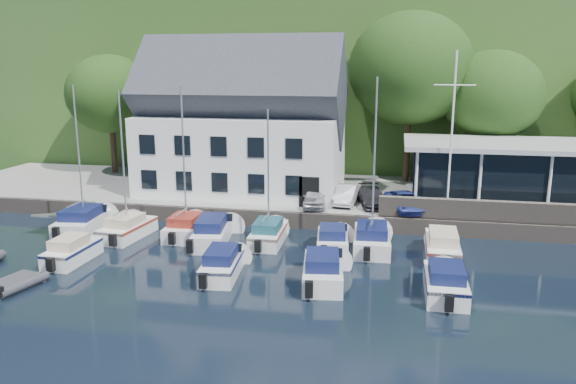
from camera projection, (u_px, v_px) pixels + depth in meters
name	position (u px, v px, depth m)	size (l,w,h in m)	color
ground	(298.00, 301.00, 24.30)	(180.00, 180.00, 0.00)	black
quay	(340.00, 198.00, 40.94)	(60.00, 13.00, 1.00)	gray
quay_face	(329.00, 222.00, 34.72)	(60.00, 0.30, 1.00)	#62574E
hillside	(373.00, 79.00, 81.84)	(160.00, 75.00, 16.00)	#2E521F
field_patch	(429.00, 24.00, 86.18)	(50.00, 30.00, 0.30)	#4B5C2E
harbor_building	(243.00, 131.00, 40.22)	(14.40, 8.20, 8.70)	white
club_pavilion	(505.00, 173.00, 36.87)	(13.20, 7.20, 4.10)	black
seawall	(535.00, 213.00, 32.60)	(18.00, 0.50, 1.20)	#62574E
gangway	(70.00, 224.00, 36.02)	(1.20, 6.00, 1.40)	silver
car_silver	(314.00, 197.00, 36.45)	(1.46, 3.62, 1.23)	silver
car_white	(346.00, 194.00, 37.16)	(1.29, 3.70, 1.22)	silver
car_dgrey	(372.00, 197.00, 36.68)	(1.60, 3.93, 1.14)	#29292E
car_blue	(405.00, 201.00, 35.35)	(1.45, 3.67, 1.25)	#2F3D90
flagpole	(452.00, 136.00, 33.10)	(2.36, 0.20, 9.82)	white
tree_0	(111.00, 114.00, 47.07)	(7.22, 7.22, 9.87)	#193810
tree_1	(184.00, 121.00, 45.91)	(6.62, 6.62, 9.05)	#193810
tree_3	(409.00, 98.00, 43.01)	(9.51, 9.51, 13.00)	#193810
tree_4	(490.00, 119.00, 41.72)	(7.40, 7.40, 10.12)	#193810
boat_r1_0	(79.00, 155.00, 33.48)	(2.33, 6.66, 9.53)	white
boat_r1_1	(123.00, 167.00, 32.37)	(1.99, 5.76, 8.50)	white
boat_r1_2	(184.00, 167.00, 32.52)	(1.97, 5.43, 8.46)	white
boat_r1_3	(213.00, 229.00, 32.25)	(1.91, 6.94, 1.53)	white
boat_r1_4	(268.00, 171.00, 31.39)	(1.82, 5.88, 8.38)	white
boat_r1_5	(333.00, 238.00, 30.91)	(1.82, 5.07, 1.38)	white
boat_r1_6	(374.00, 170.00, 30.21)	(2.14, 6.48, 8.95)	white
boat_r1_7	(442.00, 243.00, 29.74)	(1.84, 6.57, 1.50)	white
boat_r2_0	(72.00, 249.00, 29.07)	(1.67, 5.06, 1.39)	white
boat_r2_2	(223.00, 261.00, 27.24)	(1.71, 5.86, 1.40)	white
boat_r2_3	(323.00, 267.00, 26.25)	(1.97, 6.04, 1.50)	white
boat_r2_4	(446.00, 279.00, 24.88)	(1.92, 5.74, 1.43)	white
dinghy_1	(13.00, 283.00, 25.54)	(1.64, 2.74, 0.64)	#38393E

